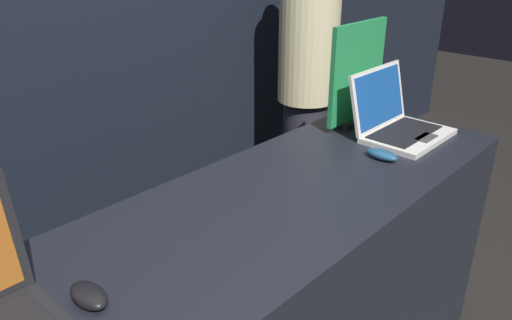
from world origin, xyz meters
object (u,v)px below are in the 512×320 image
Objects in this scene: mouse_front at (89,295)px; laptop_back at (397,120)px; promo_stand_back at (357,77)px; person_bystander at (307,88)px; mouse_back at (382,155)px.

mouse_front is 1.32m from laptop_back.
mouse_front is 0.28× the size of promo_stand_back.
person_bystander is at bearing 57.81° from laptop_back.
person_bystander is at bearing 50.71° from promo_stand_back.
mouse_front is 0.96× the size of mouse_back.
laptop_back is 0.86× the size of promo_stand_back.
promo_stand_back is (0.24, 0.27, 0.18)m from mouse_back.
person_bystander reaches higher than mouse_back.
mouse_front reaches higher than mouse_back.
person_bystander is (0.76, 0.91, -0.10)m from mouse_back.
laptop_back reaches higher than mouse_back.
person_bystander reaches higher than laptop_back.
person_bystander is at bearing 50.01° from mouse_back.
person_bystander is (0.52, 0.64, -0.28)m from promo_stand_back.
mouse_back is at bearing -131.57° from promo_stand_back.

